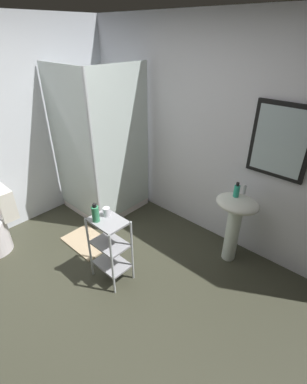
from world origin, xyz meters
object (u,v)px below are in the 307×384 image
object	(u,v)px
bath_mat	(87,241)
rinse_cup	(107,212)
storage_cart	(110,245)
hand_soap_bottle	(237,191)
body_wash_bottle_green	(95,214)
shower_stall	(103,181)
pedestal_sink	(235,216)

from	to	relation	value
bath_mat	rinse_cup	bearing A→B (deg)	-9.24
storage_cart	hand_soap_bottle	distance (m)	1.40
body_wash_bottle_green	rinse_cup	distance (m)	0.13
storage_cart	body_wash_bottle_green	xyz separation A→B (m)	(-0.07, -0.08, 0.39)
shower_stall	storage_cart	xyz separation A→B (m)	(1.09, -0.78, -0.03)
hand_soap_bottle	body_wash_bottle_green	bearing A→B (deg)	-124.04
storage_cart	bath_mat	size ratio (longest dim) A/B	1.23
storage_cart	body_wash_bottle_green	bearing A→B (deg)	-132.73
shower_stall	body_wash_bottle_green	world-z (taller)	shower_stall
body_wash_bottle_green	rinse_cup	world-z (taller)	body_wash_bottle_green
rinse_cup	storage_cart	bearing A→B (deg)	-34.21
storage_cart	rinse_cup	size ratio (longest dim) A/B	8.51
body_wash_bottle_green	bath_mat	distance (m)	1.03
hand_soap_bottle	bath_mat	xyz separation A→B (m)	(-1.40, -0.97, -0.87)
hand_soap_bottle	rinse_cup	xyz separation A→B (m)	(-0.80, -1.07, -0.10)
bath_mat	pedestal_sink	bearing A→B (deg)	33.57
pedestal_sink	body_wash_bottle_green	xyz separation A→B (m)	(-0.84, -1.18, 0.24)
pedestal_sink	hand_soap_bottle	size ratio (longest dim) A/B	5.03
shower_stall	bath_mat	xyz separation A→B (m)	(0.42, -0.64, -0.45)
pedestal_sink	storage_cart	distance (m)	1.35
storage_cart	hand_soap_bottle	bearing A→B (deg)	56.65
body_wash_bottle_green	bath_mat	size ratio (longest dim) A/B	0.32
pedestal_sink	bath_mat	distance (m)	1.82
body_wash_bottle_green	shower_stall	bearing A→B (deg)	139.88
pedestal_sink	body_wash_bottle_green	bearing A→B (deg)	-125.54
storage_cart	rinse_cup	distance (m)	0.36
storage_cart	bath_mat	bearing A→B (deg)	167.88
pedestal_sink	rinse_cup	size ratio (longest dim) A/B	9.32
storage_cart	hand_soap_bottle	xyz separation A→B (m)	(0.73, 1.11, 0.44)
pedestal_sink	rinse_cup	world-z (taller)	rinse_cup
pedestal_sink	hand_soap_bottle	bearing A→B (deg)	161.29
body_wash_bottle_green	bath_mat	xyz separation A→B (m)	(-0.60, 0.22, -0.81)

